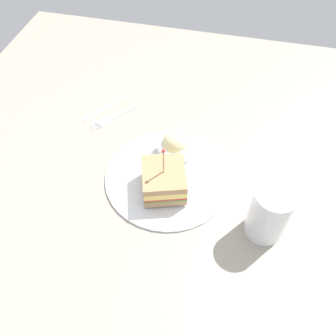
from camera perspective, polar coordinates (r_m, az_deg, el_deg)
name	(u,v)px	position (r cm, az deg, el deg)	size (l,w,h in cm)	color
ground_plane	(168,180)	(73.52, 0.00, -1.94)	(110.32, 110.32, 2.00)	#9E9384
plate	(168,176)	(72.33, 0.00, -1.24)	(25.27, 25.27, 0.98)	white
sandwich_half_center	(161,179)	(67.94, -1.07, -1.81)	(10.25, 10.69, 11.13)	tan
coleslaw_bowl	(176,146)	(74.26, 1.34, 3.58)	(7.31, 7.31, 5.26)	white
drink_glass	(268,215)	(64.33, 15.59, -7.23)	(6.87, 6.87, 11.08)	#B74C33
fork	(111,119)	(84.97, -9.03, 7.74)	(9.24, 11.07, 0.35)	silver
knife	(103,109)	(87.79, -10.25, 9.23)	(7.63, 10.84, 0.35)	silver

